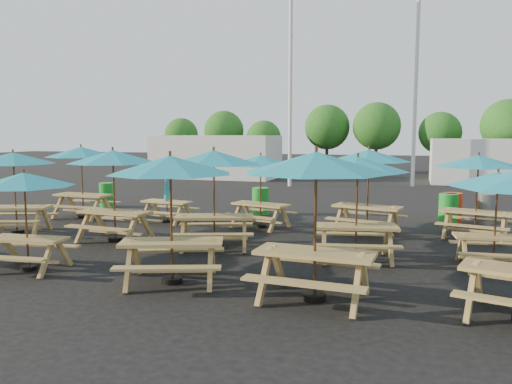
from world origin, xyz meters
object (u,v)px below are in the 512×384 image
(picnic_unit_4, at_px, (113,161))
(picnic_unit_11, at_px, (369,160))
(waste_bin_1, at_px, (261,201))
(waste_bin_2, at_px, (452,208))
(waste_bin_4, at_px, (486,209))
(picnic_unit_7, at_px, (214,162))
(picnic_unit_2, at_px, (81,155))
(picnic_unit_10, at_px, (358,169))
(waste_bin_3, at_px, (448,209))
(picnic_unit_3, at_px, (24,184))
(picnic_unit_5, at_px, (167,196))
(picnic_unit_9, at_px, (316,170))
(picnic_unit_13, at_px, (498,184))
(picnic_unit_1, at_px, (13,162))
(picnic_unit_6, at_px, (170,171))
(waste_bin_0, at_px, (107,195))
(picnic_unit_14, at_px, (478,165))
(picnic_unit_8, at_px, (261,164))

(picnic_unit_4, bearing_deg, picnic_unit_11, 29.34)
(picnic_unit_11, distance_m, waste_bin_1, 4.92)
(waste_bin_2, bearing_deg, waste_bin_1, -176.85)
(waste_bin_4, bearing_deg, picnic_unit_7, -139.65)
(picnic_unit_2, distance_m, picnic_unit_10, 10.01)
(picnic_unit_4, xyz_separation_m, waste_bin_1, (2.36, 5.51, -1.66))
(waste_bin_2, height_order, waste_bin_3, same)
(picnic_unit_3, xyz_separation_m, picnic_unit_11, (6.41, 6.12, 0.31))
(waste_bin_1, bearing_deg, picnic_unit_5, -134.22)
(picnic_unit_9, distance_m, picnic_unit_13, 4.60)
(picnic_unit_3, height_order, picnic_unit_7, picnic_unit_7)
(picnic_unit_10, distance_m, waste_bin_3, 6.28)
(waste_bin_1, bearing_deg, waste_bin_2, 3.15)
(picnic_unit_7, height_order, picnic_unit_9, picnic_unit_9)
(waste_bin_3, xyz_separation_m, waste_bin_4, (1.14, 0.38, 0.00))
(picnic_unit_2, distance_m, picnic_unit_4, 4.36)
(picnic_unit_4, xyz_separation_m, waste_bin_2, (8.77, 5.86, -1.66))
(picnic_unit_5, xyz_separation_m, picnic_unit_7, (2.89, -3.00, 1.29))
(picnic_unit_5, bearing_deg, picnic_unit_2, -170.88)
(picnic_unit_1, relative_size, waste_bin_3, 3.01)
(picnic_unit_3, relative_size, picnic_unit_6, 0.73)
(picnic_unit_2, height_order, waste_bin_3, picnic_unit_2)
(picnic_unit_10, bearing_deg, picnic_unit_6, -148.53)
(picnic_unit_13, bearing_deg, waste_bin_0, 152.71)
(picnic_unit_5, distance_m, picnic_unit_7, 4.36)
(picnic_unit_1, bearing_deg, picnic_unit_7, -18.48)
(picnic_unit_11, height_order, picnic_unit_14, picnic_unit_11)
(waste_bin_2, bearing_deg, picnic_unit_7, -135.54)
(picnic_unit_5, height_order, waste_bin_2, picnic_unit_5)
(picnic_unit_6, distance_m, picnic_unit_14, 8.61)
(waste_bin_1, xyz_separation_m, waste_bin_2, (6.41, 0.35, 0.00))
(picnic_unit_14, distance_m, waste_bin_4, 3.16)
(picnic_unit_4, relative_size, waste_bin_4, 2.62)
(picnic_unit_9, relative_size, waste_bin_2, 2.76)
(picnic_unit_2, bearing_deg, picnic_unit_13, -11.38)
(waste_bin_3, bearing_deg, picnic_unit_6, -122.59)
(picnic_unit_1, height_order, waste_bin_3, picnic_unit_1)
(picnic_unit_11, bearing_deg, picnic_unit_3, -122.81)
(picnic_unit_5, height_order, picnic_unit_6, picnic_unit_6)
(picnic_unit_2, xyz_separation_m, picnic_unit_13, (12.42, -2.85, -0.33))
(waste_bin_1, bearing_deg, picnic_unit_7, -85.03)
(picnic_unit_6, relative_size, waste_bin_1, 3.17)
(picnic_unit_10, bearing_deg, waste_bin_3, 56.93)
(picnic_unit_9, bearing_deg, waste_bin_4, 70.95)
(picnic_unit_14, distance_m, waste_bin_2, 3.07)
(picnic_unit_6, bearing_deg, waste_bin_4, 34.27)
(picnic_unit_1, bearing_deg, waste_bin_0, 78.43)
(picnic_unit_5, bearing_deg, waste_bin_4, 24.23)
(waste_bin_2, bearing_deg, picnic_unit_8, -153.51)
(picnic_unit_14, bearing_deg, waste_bin_0, -175.13)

